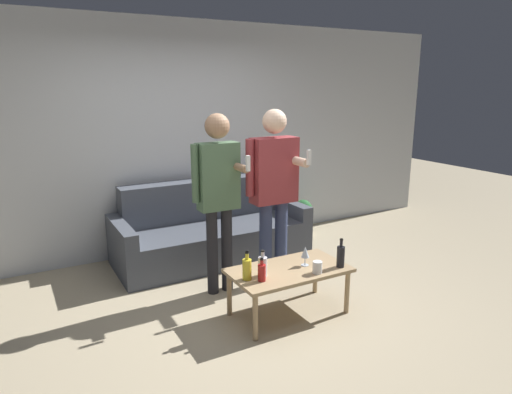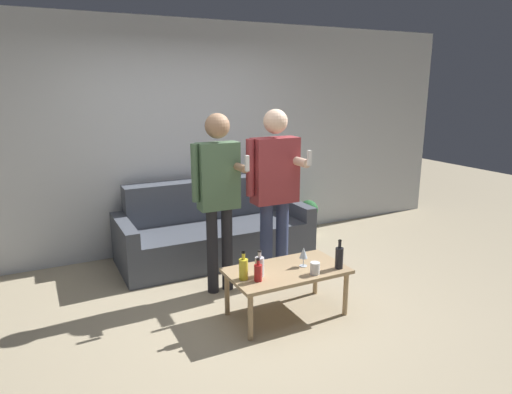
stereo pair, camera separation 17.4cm
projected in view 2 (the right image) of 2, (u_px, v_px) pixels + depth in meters
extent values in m
plane|color=tan|center=(248.00, 315.00, 4.00)|extent=(16.00, 16.00, 0.00)
cube|color=silver|center=(176.00, 138.00, 5.38)|extent=(8.00, 0.06, 2.70)
cube|color=#474C56|center=(220.00, 245.00, 5.18)|extent=(1.90, 0.65, 0.40)
cube|color=#474C56|center=(205.00, 215.00, 5.51)|extent=(1.90, 0.25, 0.87)
cube|color=#474C56|center=(126.00, 248.00, 4.82)|extent=(0.14, 0.91, 0.57)
cube|color=#474C56|center=(291.00, 222.00, 5.71)|extent=(0.14, 0.91, 0.57)
cube|color=tan|center=(287.00, 271.00, 3.93)|extent=(1.02, 0.57, 0.03)
cylinder|color=tan|center=(250.00, 317.00, 3.57)|extent=(0.04, 0.04, 0.40)
cylinder|color=tan|center=(346.00, 294.00, 3.98)|extent=(0.04, 0.04, 0.40)
cylinder|color=tan|center=(227.00, 293.00, 3.98)|extent=(0.04, 0.04, 0.40)
cylinder|color=tan|center=(316.00, 274.00, 4.38)|extent=(0.04, 0.04, 0.40)
cylinder|color=silver|center=(259.00, 267.00, 3.76)|extent=(0.08, 0.08, 0.16)
cylinder|color=silver|center=(260.00, 254.00, 3.74)|extent=(0.03, 0.03, 0.06)
cylinder|color=black|center=(260.00, 251.00, 3.73)|extent=(0.03, 0.03, 0.01)
cylinder|color=yellow|center=(243.00, 269.00, 3.70)|extent=(0.07, 0.07, 0.17)
cylinder|color=yellow|center=(243.00, 256.00, 3.67)|extent=(0.03, 0.03, 0.07)
cylinder|color=black|center=(243.00, 252.00, 3.67)|extent=(0.03, 0.03, 0.01)
cylinder|color=black|center=(339.00, 258.00, 3.92)|extent=(0.07, 0.07, 0.19)
cylinder|color=black|center=(340.00, 244.00, 3.89)|extent=(0.03, 0.03, 0.07)
cylinder|color=black|center=(340.00, 241.00, 3.89)|extent=(0.03, 0.03, 0.01)
cylinder|color=#B21E1E|center=(258.00, 273.00, 3.67)|extent=(0.07, 0.07, 0.14)
cylinder|color=#B21E1E|center=(258.00, 262.00, 3.65)|extent=(0.02, 0.02, 0.05)
cylinder|color=black|center=(258.00, 259.00, 3.65)|extent=(0.03, 0.03, 0.01)
cylinder|color=silver|center=(303.00, 266.00, 3.99)|extent=(0.07, 0.07, 0.01)
cylinder|color=silver|center=(303.00, 262.00, 3.98)|extent=(0.01, 0.01, 0.07)
cone|color=silver|center=(304.00, 253.00, 3.96)|extent=(0.07, 0.07, 0.10)
cylinder|color=white|center=(315.00, 268.00, 3.81)|extent=(0.08, 0.08, 0.10)
cylinder|color=#232328|center=(212.00, 251.00, 4.36)|extent=(0.11, 0.11, 0.83)
cylinder|color=#232328|center=(227.00, 249.00, 4.43)|extent=(0.11, 0.11, 0.83)
cube|color=#4C6B4C|center=(218.00, 176.00, 4.22)|extent=(0.38, 0.17, 0.63)
sphere|color=#9E7556|center=(217.00, 126.00, 4.11)|extent=(0.23, 0.23, 0.23)
cylinder|color=#4C6B4C|center=(195.00, 173.00, 4.11)|extent=(0.07, 0.07, 0.53)
cylinder|color=#9E7556|center=(239.00, 167.00, 4.15)|extent=(0.07, 0.27, 0.07)
cube|color=white|center=(247.00, 163.00, 3.99)|extent=(0.03, 0.03, 0.14)
cylinder|color=navy|center=(266.00, 244.00, 4.54)|extent=(0.13, 0.13, 0.85)
cylinder|color=navy|center=(282.00, 242.00, 4.62)|extent=(0.13, 0.13, 0.85)
cube|color=#933338|center=(275.00, 170.00, 4.40)|extent=(0.45, 0.20, 0.63)
sphere|color=beige|center=(275.00, 121.00, 4.29)|extent=(0.23, 0.23, 0.23)
cylinder|color=#933338|center=(250.00, 168.00, 4.27)|extent=(0.08, 0.08, 0.54)
cylinder|color=beige|center=(299.00, 162.00, 4.33)|extent=(0.08, 0.29, 0.08)
cube|color=white|center=(309.00, 158.00, 4.16)|extent=(0.03, 0.03, 0.14)
cylinder|color=silver|center=(308.00, 231.00, 6.08)|extent=(0.21, 0.21, 0.13)
cylinder|color=#476B38|center=(308.00, 221.00, 6.04)|extent=(0.02, 0.02, 0.15)
sphere|color=#286633|center=(308.00, 210.00, 6.01)|extent=(0.25, 0.25, 0.25)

